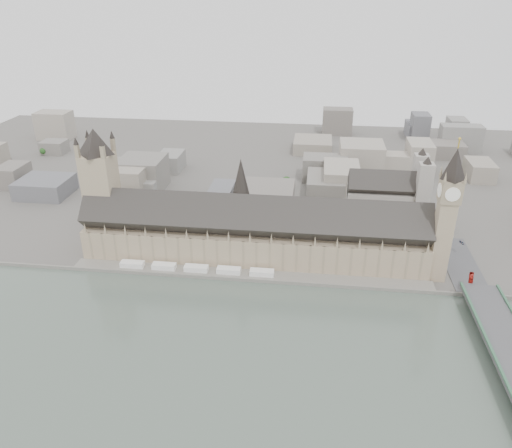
# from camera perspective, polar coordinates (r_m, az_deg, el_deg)

# --- Properties ---
(ground) EXTENTS (900.00, 900.00, 0.00)m
(ground) POSITION_cam_1_polar(r_m,az_deg,el_deg) (381.69, -0.70, -5.44)
(ground) COLOR #595651
(ground) RESTS_ON ground
(embankment_wall) EXTENTS (600.00, 1.50, 3.00)m
(embankment_wall) POSITION_cam_1_polar(r_m,az_deg,el_deg) (368.27, -1.02, -6.44)
(embankment_wall) COLOR gray
(embankment_wall) RESTS_ON ground
(river_terrace) EXTENTS (270.00, 15.00, 2.00)m
(river_terrace) POSITION_cam_1_polar(r_m,az_deg,el_deg) (374.83, -0.86, -5.90)
(river_terrace) COLOR gray
(river_terrace) RESTS_ON ground
(terrace_tents) EXTENTS (118.00, 7.00, 4.00)m
(terrace_tents) POSITION_cam_1_polar(r_m,az_deg,el_deg) (380.58, -6.85, -5.04)
(terrace_tents) COLOR white
(terrace_tents) RESTS_ON river_terrace
(palace_of_westminster) EXTENTS (265.00, 40.73, 55.44)m
(palace_of_westminster) POSITION_cam_1_polar(r_m,az_deg,el_deg) (387.76, -0.33, -1.07)
(palace_of_westminster) COLOR tan
(palace_of_westminster) RESTS_ON ground
(elizabeth_tower) EXTENTS (17.00, 17.00, 107.50)m
(elizabeth_tower) POSITION_cam_1_polar(r_m,az_deg,el_deg) (371.45, 21.04, 1.88)
(elizabeth_tower) COLOR tan
(elizabeth_tower) RESTS_ON ground
(victoria_tower) EXTENTS (30.00, 30.00, 100.00)m
(victoria_tower) POSITION_cam_1_polar(r_m,az_deg,el_deg) (412.62, -17.33, 4.35)
(victoria_tower) COLOR tan
(victoria_tower) RESTS_ON ground
(central_tower) EXTENTS (13.00, 13.00, 48.00)m
(central_tower) POSITION_cam_1_polar(r_m,az_deg,el_deg) (380.31, -1.72, 4.18)
(central_tower) COLOR gray
(central_tower) RESTS_ON ground
(westminster_abbey) EXTENTS (68.00, 36.00, 64.00)m
(westminster_abbey) POSITION_cam_1_polar(r_m,az_deg,el_deg) (457.39, 14.86, 2.69)
(westminster_abbey) COLOR #9D978D
(westminster_abbey) RESTS_ON ground
(city_skyline_inland) EXTENTS (720.00, 360.00, 38.00)m
(city_skyline_inland) POSITION_cam_1_polar(r_m,az_deg,el_deg) (597.52, 2.48, 8.33)
(city_skyline_inland) COLOR gray
(city_skyline_inland) RESTS_ON ground
(park_trees) EXTENTS (110.00, 30.00, 15.00)m
(park_trees) POSITION_cam_1_polar(r_m,az_deg,el_deg) (431.49, -0.95, -0.40)
(park_trees) COLOR #1B4719
(park_trees) RESTS_ON ground
(red_bus_north) EXTENTS (6.26, 12.40, 3.37)m
(red_bus_north) POSITION_cam_1_polar(r_m,az_deg,el_deg) (382.66, 23.37, -5.64)
(red_bus_north) COLOR #AC1B13
(red_bus_north) RESTS_ON westminster_bridge
(car_approach) EXTENTS (3.67, 5.55, 1.49)m
(car_approach) POSITION_cam_1_polar(r_m,az_deg,el_deg) (431.66, 22.47, -1.98)
(car_approach) COLOR gray
(car_approach) RESTS_ON westminster_bridge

